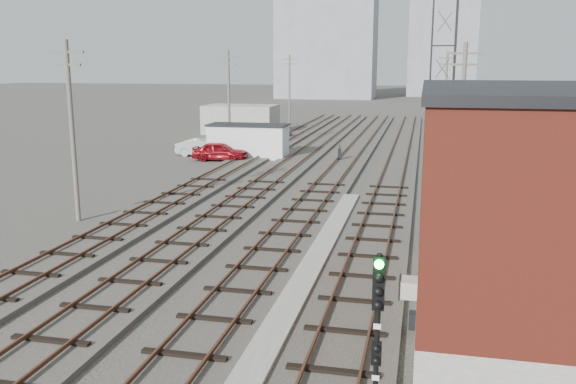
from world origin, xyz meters
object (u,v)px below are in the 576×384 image
(signal_mast, at_px, (377,328))
(site_trailer, at_px, (248,141))
(car_red, at_px, (220,151))
(switch_stand, at_px, (340,154))
(car_silver, at_px, (203,147))
(car_grey, at_px, (269,131))

(signal_mast, relative_size, site_trailer, 0.59)
(site_trailer, xyz_separation_m, car_red, (-1.78, -2.24, -0.66))
(switch_stand, xyz_separation_m, car_silver, (-11.94, 0.57, 0.16))
(car_red, bearing_deg, car_silver, 43.95)
(site_trailer, xyz_separation_m, car_grey, (-1.77, 14.19, -0.72))
(car_red, distance_m, car_silver, 2.99)
(car_red, xyz_separation_m, car_silver, (-2.21, 2.02, -0.01))
(switch_stand, relative_size, car_red, 0.29)
(site_trailer, relative_size, car_red, 1.49)
(car_silver, bearing_deg, switch_stand, -93.01)
(car_red, bearing_deg, car_grey, -3.80)
(signal_mast, height_order, car_grey, signal_mast)
(car_grey, bearing_deg, switch_stand, -158.79)
(signal_mast, distance_m, car_silver, 41.16)
(switch_stand, xyz_separation_m, car_grey, (-9.70, 14.98, 0.10))
(signal_mast, distance_m, switch_stand, 37.04)
(signal_mast, xyz_separation_m, car_grey, (-15.50, 51.52, -1.62))
(signal_mast, relative_size, car_red, 0.88)
(switch_stand, xyz_separation_m, site_trailer, (-7.94, 0.79, 0.82))
(switch_stand, distance_m, car_red, 9.83)
(car_red, relative_size, car_silver, 0.98)
(switch_stand, bearing_deg, site_trailer, 167.23)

